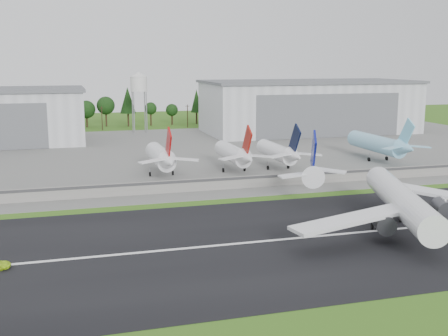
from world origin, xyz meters
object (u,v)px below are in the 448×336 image
object	(u,v)px
parked_jet_navy	(280,152)
parked_jet_red_b	(235,154)
parked_jet_red_a	(162,157)
parked_jet_skyblue	(381,144)
main_airliner	(403,207)

from	to	relation	value
parked_jet_navy	parked_jet_red_b	bearing A→B (deg)	179.95
parked_jet_red_a	parked_jet_skyblue	world-z (taller)	parked_jet_skyblue
parked_jet_red_a	parked_jet_red_b	distance (m)	23.04
parked_jet_red_a	parked_jet_navy	size ratio (longest dim) A/B	1.00
parked_jet_navy	parked_jet_red_a	bearing A→B (deg)	179.93
parked_jet_red_a	parked_jet_skyblue	xyz separation A→B (m)	(77.20, 5.02, 0.09)
parked_jet_red_b	parked_jet_navy	size ratio (longest dim) A/B	1.00
parked_jet_red_b	parked_jet_navy	bearing A→B (deg)	-0.05
parked_jet_red_a	parked_jet_red_b	size ratio (longest dim) A/B	1.00
parked_jet_red_b	main_airliner	bearing A→B (deg)	-77.02
main_airliner	parked_jet_skyblue	size ratio (longest dim) A/B	1.54
parked_jet_red_a	parked_jet_skyblue	size ratio (longest dim) A/B	0.84
parked_jet_red_b	parked_jet_skyblue	bearing A→B (deg)	5.33
main_airliner	parked_jet_red_b	size ratio (longest dim) A/B	1.84
main_airliner	parked_jet_red_a	xyz separation A→B (m)	(-38.47, 66.96, 1.20)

